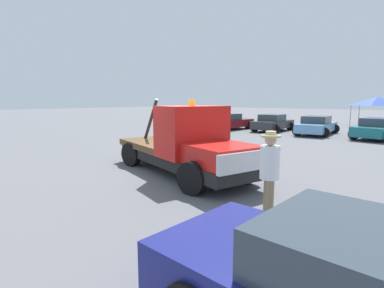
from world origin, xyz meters
TOP-DOWN VIEW (x-y plane):
  - ground_plane at (0.00, 0.00)m, footprint 160.00×160.00m
  - tow_truck at (0.38, -0.11)m, footprint 6.57×3.58m
  - person_near_truck at (4.04, -1.71)m, footprint 0.41×0.41m
  - parked_car_maroon at (-7.14, 13.65)m, footprint 2.60×4.95m
  - parked_car_charcoal at (-3.84, 15.01)m, footprint 2.47×4.27m
  - parked_car_skyblue at (-0.35, 14.77)m, footprint 2.66×4.88m
  - parked_car_teal at (3.46, 14.68)m, footprint 2.86×4.67m
  - canopy_tent_blue at (1.63, 24.94)m, footprint 3.51×3.51m

SIDE VIEW (x-z plane):
  - ground_plane at x=0.00m, z-range 0.00..0.00m
  - parked_car_charcoal at x=-3.84m, z-range -0.02..1.32m
  - parked_car_teal at x=3.46m, z-range -0.02..1.32m
  - parked_car_maroon at x=-7.14m, z-range -0.02..1.32m
  - parked_car_skyblue at x=-0.35m, z-range -0.02..1.32m
  - tow_truck at x=0.38m, z-range -0.29..2.22m
  - person_near_truck at x=4.04m, z-range 0.16..2.00m
  - canopy_tent_blue at x=1.63m, z-range 0.98..3.72m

